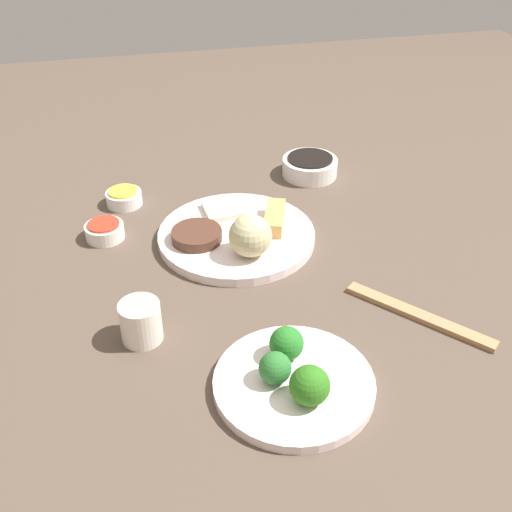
{
  "coord_description": "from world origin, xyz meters",
  "views": [
    {
      "loc": [
        0.83,
        -0.2,
        0.6
      ],
      "look_at": [
        0.08,
        -0.03,
        0.06
      ],
      "focal_mm": 43.36,
      "sensor_mm": 36.0,
      "label": 1
    }
  ],
  "objects_px": {
    "main_plate": "(237,236)",
    "teacup": "(141,322)",
    "broccoli_plate": "(294,384)",
    "sauce_ramekin_sweet_and_sour": "(105,231)",
    "soy_sauce_bowl": "(310,167)",
    "chopsticks_pair": "(419,315)",
    "sauce_ramekin_hot_mustard": "(124,198)"
  },
  "relations": [
    {
      "from": "sauce_ramekin_hot_mustard",
      "to": "main_plate",
      "type": "bearing_deg",
      "value": 47.41
    },
    {
      "from": "teacup",
      "to": "chopsticks_pair",
      "type": "relative_size",
      "value": 0.26
    },
    {
      "from": "sauce_ramekin_hot_mustard",
      "to": "teacup",
      "type": "bearing_deg",
      "value": 0.6
    },
    {
      "from": "broccoli_plate",
      "to": "chopsticks_pair",
      "type": "height_order",
      "value": "broccoli_plate"
    },
    {
      "from": "teacup",
      "to": "soy_sauce_bowl",
      "type": "bearing_deg",
      "value": 138.24
    },
    {
      "from": "main_plate",
      "to": "teacup",
      "type": "relative_size",
      "value": 4.52
    },
    {
      "from": "main_plate",
      "to": "broccoli_plate",
      "type": "height_order",
      "value": "main_plate"
    },
    {
      "from": "sauce_ramekin_sweet_and_sour",
      "to": "chopsticks_pair",
      "type": "xyz_separation_m",
      "value": [
        0.31,
        0.43,
        -0.01
      ]
    },
    {
      "from": "broccoli_plate",
      "to": "soy_sauce_bowl",
      "type": "xyz_separation_m",
      "value": [
        -0.54,
        0.19,
        0.01
      ]
    },
    {
      "from": "main_plate",
      "to": "soy_sauce_bowl",
      "type": "bearing_deg",
      "value": 136.18
    },
    {
      "from": "teacup",
      "to": "broccoli_plate",
      "type": "bearing_deg",
      "value": 52.66
    },
    {
      "from": "soy_sauce_bowl",
      "to": "sauce_ramekin_sweet_and_sour",
      "type": "height_order",
      "value": "soy_sauce_bowl"
    },
    {
      "from": "sauce_ramekin_hot_mustard",
      "to": "broccoli_plate",
      "type": "bearing_deg",
      "value": 19.55
    },
    {
      "from": "sauce_ramekin_sweet_and_sour",
      "to": "main_plate",
      "type": "bearing_deg",
      "value": 75.29
    },
    {
      "from": "sauce_ramekin_hot_mustard",
      "to": "soy_sauce_bowl",
      "type": "bearing_deg",
      "value": 95.28
    },
    {
      "from": "sauce_ramekin_sweet_and_sour",
      "to": "soy_sauce_bowl",
      "type": "bearing_deg",
      "value": 109.13
    },
    {
      "from": "main_plate",
      "to": "sauce_ramekin_sweet_and_sour",
      "type": "relative_size",
      "value": 4.04
    },
    {
      "from": "sauce_ramekin_sweet_and_sour",
      "to": "sauce_ramekin_hot_mustard",
      "type": "xyz_separation_m",
      "value": [
        -0.11,
        0.04,
        0.0
      ]
    },
    {
      "from": "main_plate",
      "to": "soy_sauce_bowl",
      "type": "xyz_separation_m",
      "value": [
        -0.2,
        0.19,
        0.01
      ]
    },
    {
      "from": "broccoli_plate",
      "to": "chopsticks_pair",
      "type": "distance_m",
      "value": 0.23
    },
    {
      "from": "main_plate",
      "to": "teacup",
      "type": "distance_m",
      "value": 0.27
    },
    {
      "from": "broccoli_plate",
      "to": "teacup",
      "type": "xyz_separation_m",
      "value": [
        -0.13,
        -0.18,
        0.02
      ]
    },
    {
      "from": "sauce_ramekin_sweet_and_sour",
      "to": "sauce_ramekin_hot_mustard",
      "type": "distance_m",
      "value": 0.11
    },
    {
      "from": "broccoli_plate",
      "to": "soy_sauce_bowl",
      "type": "relative_size",
      "value": 1.86
    },
    {
      "from": "broccoli_plate",
      "to": "sauce_ramekin_sweet_and_sour",
      "type": "xyz_separation_m",
      "value": [
        -0.4,
        -0.22,
        0.01
      ]
    },
    {
      "from": "soy_sauce_bowl",
      "to": "chopsticks_pair",
      "type": "relative_size",
      "value": 0.49
    },
    {
      "from": "soy_sauce_bowl",
      "to": "sauce_ramekin_sweet_and_sour",
      "type": "bearing_deg",
      "value": -70.87
    },
    {
      "from": "main_plate",
      "to": "sauce_ramekin_sweet_and_sour",
      "type": "height_order",
      "value": "sauce_ramekin_sweet_and_sour"
    },
    {
      "from": "broccoli_plate",
      "to": "chopsticks_pair",
      "type": "relative_size",
      "value": 0.9
    },
    {
      "from": "main_plate",
      "to": "teacup",
      "type": "bearing_deg",
      "value": -39.69
    },
    {
      "from": "sauce_ramekin_sweet_and_sour",
      "to": "teacup",
      "type": "height_order",
      "value": "teacup"
    },
    {
      "from": "teacup",
      "to": "sauce_ramekin_sweet_and_sour",
      "type": "bearing_deg",
      "value": -171.03
    }
  ]
}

